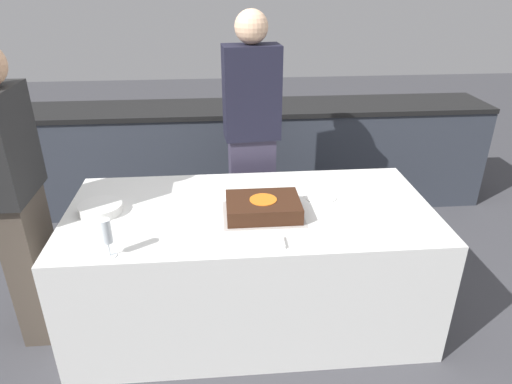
{
  "coord_description": "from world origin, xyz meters",
  "views": [
    {
      "loc": [
        -0.16,
        -2.27,
        1.97
      ],
      "look_at": [
        0.03,
        0.0,
        0.86
      ],
      "focal_mm": 32.0,
      "sensor_mm": 36.0,
      "label": 1
    }
  ],
  "objects_px": {
    "person_cutting_cake": "(252,138)",
    "person_seated_left": "(17,198)",
    "plate_stack": "(100,209)",
    "cake": "(263,207)",
    "wine_glass": "(106,233)"
  },
  "relations": [
    {
      "from": "plate_stack",
      "to": "cake",
      "type": "bearing_deg",
      "value": -6.31
    },
    {
      "from": "person_cutting_cake",
      "to": "cake",
      "type": "bearing_deg",
      "value": 84.81
    },
    {
      "from": "wine_glass",
      "to": "person_seated_left",
      "type": "height_order",
      "value": "person_seated_left"
    },
    {
      "from": "person_cutting_cake",
      "to": "person_seated_left",
      "type": "height_order",
      "value": "person_cutting_cake"
    },
    {
      "from": "cake",
      "to": "person_cutting_cake",
      "type": "distance_m",
      "value": 0.8
    },
    {
      "from": "plate_stack",
      "to": "person_seated_left",
      "type": "distance_m",
      "value": 0.43
    },
    {
      "from": "plate_stack",
      "to": "wine_glass",
      "type": "bearing_deg",
      "value": -72.83
    },
    {
      "from": "plate_stack",
      "to": "person_cutting_cake",
      "type": "relative_size",
      "value": 0.14
    },
    {
      "from": "person_cutting_cake",
      "to": "person_seated_left",
      "type": "relative_size",
      "value": 1.05
    },
    {
      "from": "plate_stack",
      "to": "person_cutting_cake",
      "type": "distance_m",
      "value": 1.14
    },
    {
      "from": "person_cutting_cake",
      "to": "person_seated_left",
      "type": "distance_m",
      "value": 1.5
    },
    {
      "from": "wine_glass",
      "to": "person_seated_left",
      "type": "bearing_deg",
      "value": 142.85
    },
    {
      "from": "cake",
      "to": "person_seated_left",
      "type": "bearing_deg",
      "value": 176.55
    },
    {
      "from": "plate_stack",
      "to": "person_cutting_cake",
      "type": "bearing_deg",
      "value": 37.8
    },
    {
      "from": "cake",
      "to": "person_seated_left",
      "type": "relative_size",
      "value": 0.26
    }
  ]
}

